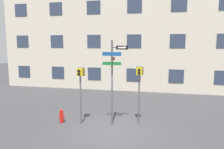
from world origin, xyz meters
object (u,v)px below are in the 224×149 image
object	(u,v)px
pedestrian_signal_left	(80,81)
fire_hydrant	(62,116)
street_sign_pole	(113,75)
pedestrian_signal_right	(139,81)

from	to	relation	value
pedestrian_signal_left	fire_hydrant	world-z (taller)	pedestrian_signal_left
street_sign_pole	pedestrian_signal_right	world-z (taller)	street_sign_pole
street_sign_pole	pedestrian_signal_right	bearing A→B (deg)	16.21
pedestrian_signal_left	street_sign_pole	bearing A→B (deg)	6.32
street_sign_pole	pedestrian_signal_left	distance (m)	1.65
pedestrian_signal_right	fire_hydrant	distance (m)	4.33
pedestrian_signal_left	fire_hydrant	size ratio (longest dim) A/B	4.10
pedestrian_signal_right	pedestrian_signal_left	bearing A→B (deg)	-169.33
fire_hydrant	street_sign_pole	bearing A→B (deg)	5.09
street_sign_pole	fire_hydrant	bearing A→B (deg)	-174.91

